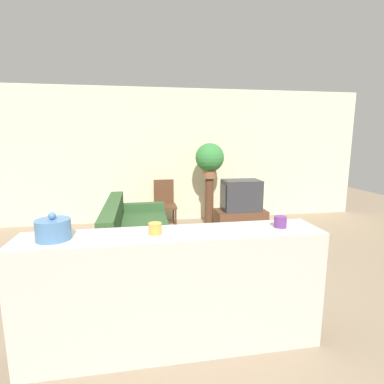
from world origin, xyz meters
The scene contains 12 objects.
ground_plane centered at (0.00, 0.00, 0.00)m, with size 14.00×14.00×0.00m, color gray.
wall_back centered at (0.00, 3.43, 1.35)m, with size 9.00×0.06×2.70m.
couch centered at (-0.35, 1.48, 0.29)m, with size 0.90×1.96×0.81m.
tv_stand centered at (1.45, 2.08, 0.24)m, with size 0.87×0.45×0.49m.
television centered at (1.45, 2.08, 0.75)m, with size 0.65×0.43×0.53m.
wooden_chair centered at (0.20, 3.03, 0.48)m, with size 0.44×0.44×0.90m.
plant_stand centered at (1.08, 2.91, 0.47)m, with size 0.17×0.17×0.94m.
potted_plant centered at (1.08, 2.91, 1.33)m, with size 0.56×0.56×0.68m.
foreground_counter centered at (0.00, -0.51, 0.50)m, with size 2.40×0.44×0.99m.
decorative_bowl centered at (-0.89, -0.51, 1.07)m, with size 0.25×0.25×0.21m.
candle_jar centered at (-0.15, -0.51, 1.04)m, with size 0.10×0.10×0.09m.
coffee_tin centered at (0.89, -0.51, 1.04)m, with size 0.10×0.10×0.09m.
Camera 1 is at (-0.24, -2.76, 1.73)m, focal length 28.00 mm.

